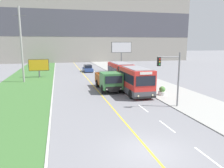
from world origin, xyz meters
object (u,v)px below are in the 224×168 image
Objects in this scene: traffic_light_mast at (172,73)px; car_distant at (88,68)px; billboard_small at (39,65)px; city_bus at (127,77)px; planter_round_near at (162,91)px; planter_round_second at (146,84)px; dump_truck at (110,81)px; billboard_large at (121,49)px; utility_pole_far at (21,45)px.

car_distant is at bearing 98.10° from traffic_light_mast.
traffic_light_mast is 26.10m from billboard_small.
car_distant is 28.69m from traffic_light_mast.
billboard_small is at bearing -147.72° from car_distant.
city_bus is 12.41× the size of planter_round_near.
car_distant is at bearing 105.13° from planter_round_second.
planter_round_second is at bearing -2.08° from city_bus.
billboard_small reaches higher than planter_round_second.
dump_truck is 1.06× the size of billboard_large.
utility_pole_far reaches higher than billboard_large.
planter_round_second is at bearing 5.47° from dump_truck.
billboard_small is 3.42× the size of planter_round_near.
utility_pole_far is (-14.01, 8.96, 4.11)m from city_bus.
car_distant is 0.69× the size of billboard_large.
utility_pole_far is at bearing -137.61° from car_distant.
billboard_small is at bearing 131.91° from city_bus.
planter_round_near is at bearing -57.45° from city_bus.
dump_truck is at bearing 115.43° from traffic_light_mast.
billboard_small is (-9.51, 14.01, 0.87)m from dump_truck.
utility_pole_far reaches higher than planter_round_near.
city_bus is 18.03m from billboard_small.
dump_truck is 1.91× the size of billboard_small.
car_distant is (-2.60, 19.38, -0.94)m from city_bus.
planter_round_second is at bearing 81.99° from traffic_light_mast.
billboard_large is at bearing 76.02° from city_bus.
city_bus is at bearing 99.08° from traffic_light_mast.
billboard_large is (3.16, 27.31, 1.51)m from traffic_light_mast.
traffic_light_mast is (4.03, -28.29, 2.62)m from car_distant.
billboard_large is (7.11, 18.99, 3.55)m from dump_truck.
car_distant is 24.40m from planter_round_near.
billboard_small is (1.97, 4.45, -3.60)m from utility_pole_far.
utility_pole_far is at bearing -153.10° from billboard_large.
planter_round_near is (1.39, 4.50, -2.79)m from traffic_light_mast.
utility_pole_far is at bearing 151.48° from planter_round_second.
planter_round_second is (5.26, -19.48, -0.15)m from car_distant.
planter_round_near is (14.86, -17.83, -1.62)m from billboard_small.
billboard_large reaches higher than car_distant.
city_bus reaches higher than car_distant.
city_bus reaches higher than planter_round_near.
utility_pole_far is at bearing 140.22° from dump_truck.
planter_round_near is (2.81, -4.41, -1.11)m from city_bus.
car_distant is 0.38× the size of utility_pole_far.
billboard_small is at bearing 124.17° from dump_truck.
car_distant is at bearing 172.21° from billboard_large.
city_bus is 5.35m from planter_round_near.
billboard_large reaches higher than planter_round_second.
planter_round_second is (1.24, 8.81, -2.77)m from traffic_light_mast.
dump_truck is 1.28× the size of traffic_light_mast.
dump_truck is 9.43m from traffic_light_mast.
planter_round_near is (16.83, -13.38, -5.22)m from utility_pole_far.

